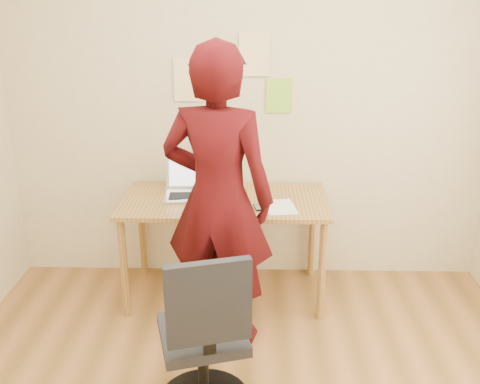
{
  "coord_description": "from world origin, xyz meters",
  "views": [
    {
      "loc": [
        0.03,
        -2.03,
        2.05
      ],
      "look_at": [
        -0.04,
        0.95,
        0.95
      ],
      "focal_mm": 40.0,
      "sensor_mm": 36.0,
      "label": 1
    }
  ],
  "objects_px": {
    "laptop": "(192,188)",
    "person": "(218,199)",
    "desk": "(224,211)",
    "phone": "(259,207)",
    "office_chair": "(205,347)"
  },
  "relations": [
    {
      "from": "desk",
      "to": "person",
      "type": "xyz_separation_m",
      "value": [
        -0.01,
        -0.48,
        0.27
      ]
    },
    {
      "from": "office_chair",
      "to": "person",
      "type": "distance_m",
      "value": 0.87
    },
    {
      "from": "laptop",
      "to": "person",
      "type": "distance_m",
      "value": 0.61
    },
    {
      "from": "phone",
      "to": "person",
      "type": "bearing_deg",
      "value": -139.16
    },
    {
      "from": "laptop",
      "to": "office_chair",
      "type": "xyz_separation_m",
      "value": [
        0.19,
        -1.26,
        -0.39
      ]
    },
    {
      "from": "laptop",
      "to": "desk",
      "type": "bearing_deg",
      "value": -21.33
    },
    {
      "from": "desk",
      "to": "person",
      "type": "height_order",
      "value": "person"
    },
    {
      "from": "phone",
      "to": "office_chair",
      "type": "bearing_deg",
      "value": -116.86
    },
    {
      "from": "person",
      "to": "laptop",
      "type": "bearing_deg",
      "value": -54.95
    },
    {
      "from": "laptop",
      "to": "person",
      "type": "relative_size",
      "value": 0.21
    },
    {
      "from": "phone",
      "to": "office_chair",
      "type": "distance_m",
      "value": 1.11
    },
    {
      "from": "laptop",
      "to": "office_chair",
      "type": "bearing_deg",
      "value": -84.63
    },
    {
      "from": "desk",
      "to": "phone",
      "type": "height_order",
      "value": "phone"
    },
    {
      "from": "desk",
      "to": "phone",
      "type": "bearing_deg",
      "value": -34.61
    },
    {
      "from": "office_chair",
      "to": "person",
      "type": "relative_size",
      "value": 0.51
    }
  ]
}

